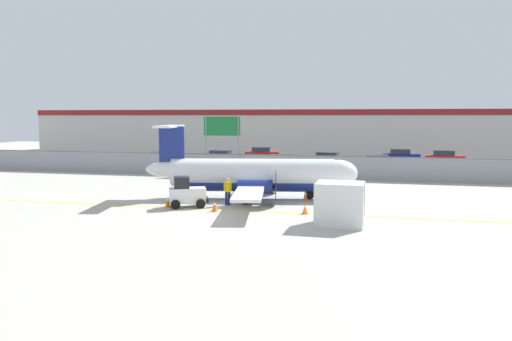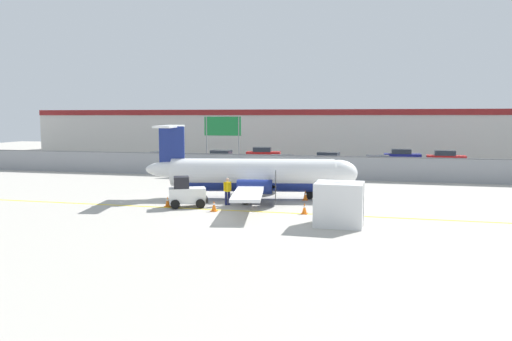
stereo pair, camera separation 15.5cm
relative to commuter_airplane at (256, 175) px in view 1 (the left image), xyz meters
The scene contains 21 objects.
ground_plane 4.83m from the commuter_airplane, 79.34° to the right, with size 140.00×140.00×0.01m.
perimeter_fence 11.56m from the commuter_airplane, 85.82° to the left, with size 98.00×0.10×2.10m.
parking_lot_strip 23.09m from the commuter_airplane, 87.90° to the left, with size 98.00×17.00×0.12m.
background_building 41.55m from the commuter_airplane, 88.84° to the left, with size 91.00×8.10×6.50m.
commuter_airplane is the anchor object (origin of this frame).
baggage_tug 5.33m from the commuter_airplane, 130.37° to the right, with size 2.58×2.10×1.88m.
ground_crew_worker 3.09m from the commuter_airplane, 112.87° to the right, with size 0.48×0.48×1.70m.
cargo_container 9.30m from the commuter_airplane, 49.56° to the right, with size 2.45×2.06×2.20m.
traffic_cone_near_left 3.54m from the commuter_airplane, ahead, with size 0.36×0.36×0.64m.
traffic_cone_near_right 6.11m from the commuter_airplane, 49.16° to the right, with size 0.36×0.36×0.64m.
traffic_cone_far_left 6.35m from the commuter_airplane, 137.61° to the right, with size 0.36×0.36×0.64m.
traffic_cone_far_right 5.31m from the commuter_airplane, 105.07° to the right, with size 0.36×0.36×0.64m.
parked_car_0 23.28m from the commuter_airplane, 129.84° to the left, with size 4.26×2.12×1.58m.
parked_car_1 23.66m from the commuter_airplane, 113.00° to the left, with size 4.22×2.03×1.58m.
parked_car_2 28.90m from the commuter_airplane, 101.83° to the left, with size 4.38×2.40×1.58m.
parked_car_3 16.63m from the commuter_airplane, 94.32° to the left, with size 4.31×2.24×1.58m.
parked_car_4 21.73m from the commuter_airplane, 82.27° to the left, with size 4.39×2.44×1.58m.
parked_car_5 19.89m from the commuter_airplane, 66.84° to the left, with size 4.30×2.21×1.58m.
parked_car_6 30.64m from the commuter_airplane, 69.44° to the left, with size 4.26×2.13×1.58m.
parked_car_7 31.32m from the commuter_airplane, 60.44° to the left, with size 4.27×2.15×1.58m.
highway_sign 14.74m from the commuter_airplane, 116.24° to the left, with size 3.60×0.14×5.50m.
Camera 1 is at (6.78, -25.82, 5.51)m, focal length 35.00 mm.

